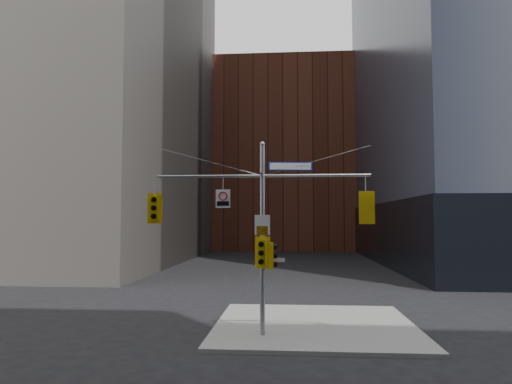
# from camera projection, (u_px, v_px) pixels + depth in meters

# --- Properties ---
(ground) EXTENTS (160.00, 160.00, 0.00)m
(ground) POSITION_uv_depth(u_px,v_px,m) (259.00, 355.00, 14.70)
(ground) COLOR black
(ground) RESTS_ON ground
(sidewalk_corner) EXTENTS (8.00, 8.00, 0.15)m
(sidewalk_corner) POSITION_uv_depth(u_px,v_px,m) (315.00, 325.00, 18.53)
(sidewalk_corner) COLOR gray
(sidewalk_corner) RESTS_ON ground
(brick_midrise) EXTENTS (26.00, 20.00, 28.00)m
(brick_midrise) POSITION_uv_depth(u_px,v_px,m) (284.00, 160.00, 73.28)
(brick_midrise) COLOR brown
(brick_midrise) RESTS_ON ground
(signal_assembly) EXTENTS (8.00, 0.80, 7.30)m
(signal_assembly) POSITION_uv_depth(u_px,v_px,m) (262.00, 218.00, 16.95)
(signal_assembly) COLOR gray
(signal_assembly) RESTS_ON ground
(traffic_light_west_arm) EXTENTS (0.55, 0.49, 1.17)m
(traffic_light_west_arm) POSITION_uv_depth(u_px,v_px,m) (154.00, 208.00, 17.30)
(traffic_light_west_arm) COLOR gold
(traffic_light_west_arm) RESTS_ON ground
(traffic_light_east_arm) EXTENTS (0.57, 0.47, 1.20)m
(traffic_light_east_arm) POSITION_uv_depth(u_px,v_px,m) (366.00, 208.00, 16.69)
(traffic_light_east_arm) COLOR gold
(traffic_light_east_arm) RESTS_ON ground
(traffic_light_pole_side) EXTENTS (0.40, 0.34, 0.98)m
(traffic_light_pole_side) POSITION_uv_depth(u_px,v_px,m) (271.00, 256.00, 16.86)
(traffic_light_pole_side) COLOR gold
(traffic_light_pole_side) RESTS_ON ground
(traffic_light_pole_front) EXTENTS (0.56, 0.46, 1.16)m
(traffic_light_pole_front) POSITION_uv_depth(u_px,v_px,m) (262.00, 253.00, 16.61)
(traffic_light_pole_front) COLOR gold
(traffic_light_pole_front) RESTS_ON ground
(street_sign_blade) EXTENTS (1.64, 0.24, 0.32)m
(street_sign_blade) POSITION_uv_depth(u_px,v_px,m) (290.00, 166.00, 17.00)
(street_sign_blade) COLOR #11259F
(street_sign_blade) RESTS_ON ground
(regulatory_sign_arm) EXTENTS (0.56, 0.10, 0.70)m
(regulatory_sign_arm) POSITION_uv_depth(u_px,v_px,m) (223.00, 198.00, 17.09)
(regulatory_sign_arm) COLOR silver
(regulatory_sign_arm) RESTS_ON ground
(regulatory_sign_pole) EXTENTS (0.57, 0.07, 0.75)m
(regulatory_sign_pole) POSITION_uv_depth(u_px,v_px,m) (262.00, 226.00, 16.82)
(regulatory_sign_pole) COLOR silver
(regulatory_sign_pole) RESTS_ON ground
(street_blade_ew) EXTENTS (0.76, 0.10, 0.15)m
(street_blade_ew) POSITION_uv_depth(u_px,v_px,m) (275.00, 260.00, 16.83)
(street_blade_ew) COLOR silver
(street_blade_ew) RESTS_ON ground
(street_blade_ns) EXTENTS (0.10, 0.81, 0.16)m
(street_blade_ns) POSITION_uv_depth(u_px,v_px,m) (263.00, 261.00, 17.31)
(street_blade_ns) COLOR #145926
(street_blade_ns) RESTS_ON ground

